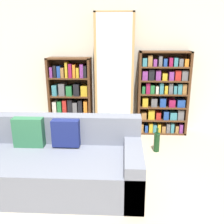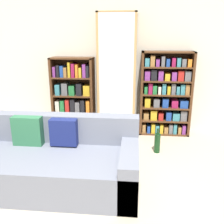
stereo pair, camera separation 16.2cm
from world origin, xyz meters
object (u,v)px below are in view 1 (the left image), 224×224
bookshelf_left (71,97)px  wine_bottle (157,142)px  bookshelf_right (163,94)px  display_cabinet (114,76)px  couch (55,163)px

bookshelf_left → wine_bottle: bookshelf_left is taller
bookshelf_left → bookshelf_right: (1.63, -0.00, 0.07)m
display_cabinet → bookshelf_right: bearing=1.1°
couch → wine_bottle: couch is taller
bookshelf_right → wine_bottle: 1.00m
bookshelf_left → bookshelf_right: bookshelf_right is taller
couch → display_cabinet: (0.62, 1.72, 0.76)m
display_cabinet → couch: bearing=-109.9°
bookshelf_right → wine_bottle: bearing=-102.3°
bookshelf_left → display_cabinet: 0.87m
display_cabinet → wine_bottle: bearing=-49.9°
wine_bottle → bookshelf_left: bearing=150.7°
couch → wine_bottle: size_ratio=5.31×
couch → wine_bottle: (1.29, 0.92, -0.11)m
couch → bookshelf_left: size_ratio=1.50×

